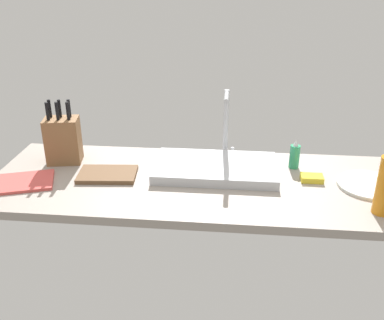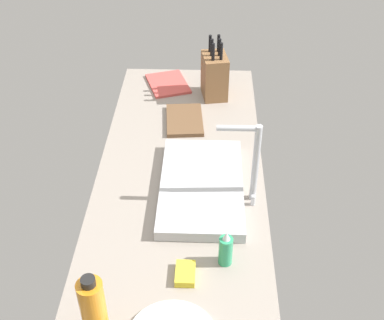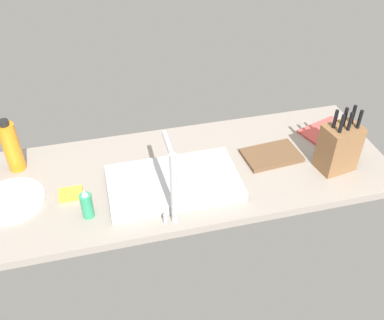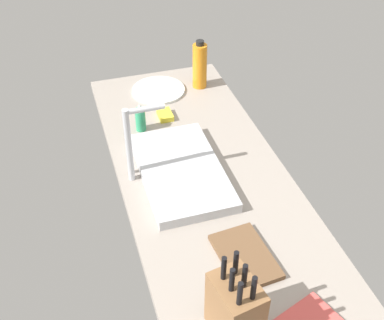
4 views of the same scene
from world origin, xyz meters
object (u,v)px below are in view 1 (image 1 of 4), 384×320
Objects in this scene: dish_sponge at (312,178)px; dish_towel at (24,182)px; soap_bottle at (295,156)px; knife_block at (63,140)px; sink_basin at (216,168)px; faucet at (226,119)px; cutting_board at (107,175)px; dinner_plate at (369,185)px.

dish_towel is at bearing -173.25° from dish_sponge.
dish_sponge is (6.02, -12.19, -4.47)cm from soap_bottle.
knife_block is 26.16cm from dish_towel.
knife_block reaches higher than sink_basin.
soap_bottle reaches higher than sink_basin.
faucet is 57.52cm from cutting_board.
dinner_plate is (58.50, -23.48, -17.71)cm from faucet.
faucet is at bearing 23.33° from dish_towel.
dish_towel is at bearing -156.67° from faucet.
faucet is (3.60, 16.83, 16.27)cm from sink_basin.
soap_bottle is at bearing 12.02° from cutting_board.
faucet reaches higher than dinner_plate.
dinner_plate is (129.94, -11.11, -9.97)cm from knife_block.
cutting_board is 0.95× the size of dinner_plate.
dish_sponge is at bearing 3.09° from cutting_board.
faucet reaches higher than knife_block.
dish_sponge is at bearing 173.50° from dinner_plate.
knife_block is at bearing 175.11° from dinner_plate.
sink_basin is 2.16× the size of cutting_board.
faucet reaches higher than cutting_board.
cutting_board is 1.82× the size of soap_bottle.
dish_sponge reaches higher than dinner_plate.
sink_basin is at bearing 174.10° from dish_sponge.
dish_sponge is (36.22, -20.94, -17.11)cm from faucet.
knife_block is at bearing -177.96° from soap_bottle.
knife_block is 1.12× the size of dinner_plate.
cutting_board is at bearing -169.06° from sink_basin.
faucet reaches higher than sink_basin.
cutting_board is at bearing -152.26° from faucet.
knife_block reaches higher than dinner_plate.
dinner_plate is (28.31, -14.73, -5.07)cm from soap_bottle.
dish_sponge is at bearing -14.37° from knife_block.
faucet is 65.48cm from dinner_plate.
dish_towel is (-9.16, -22.39, -9.97)cm from knife_block.
soap_bottle is at bearing 116.29° from dish_sponge.
knife_block is at bearing 175.45° from dish_sponge.
faucet is 3.46× the size of dish_sponge.
soap_bottle is at bearing -7.78° from knife_block.
knife_block is at bearing -170.17° from faucet.
sink_basin is 2.27× the size of dish_towel.
faucet is 1.10× the size of knife_block.
sink_basin is 45.76cm from cutting_board.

